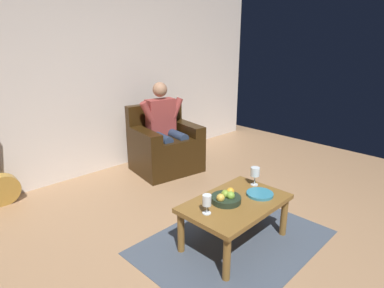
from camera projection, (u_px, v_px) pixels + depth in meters
ground_plane at (259, 265)px, 2.57m from camera, size 6.80×6.80×0.00m
wall_back at (85, 69)px, 4.00m from camera, size 6.06×0.06×2.74m
rug at (234, 242)px, 2.86m from camera, size 1.66×1.23×0.01m
armchair at (165, 147)px, 4.39m from camera, size 0.92×0.82×0.89m
person_seated at (165, 125)px, 4.27m from camera, size 0.65×0.61×1.19m
coffee_table at (235, 207)px, 2.76m from camera, size 0.94×0.61×0.41m
guitar at (1, 186)px, 3.44m from camera, size 0.36×0.22×1.02m
wine_glass_near at (207, 201)px, 2.51m from camera, size 0.07×0.07×0.16m
wine_glass_far at (255, 173)px, 3.01m from camera, size 0.08×0.08×0.18m
fruit_bowl at (226, 198)px, 2.71m from camera, size 0.26×0.26×0.11m
decorative_dish at (260, 194)px, 2.84m from camera, size 0.24×0.24×0.02m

